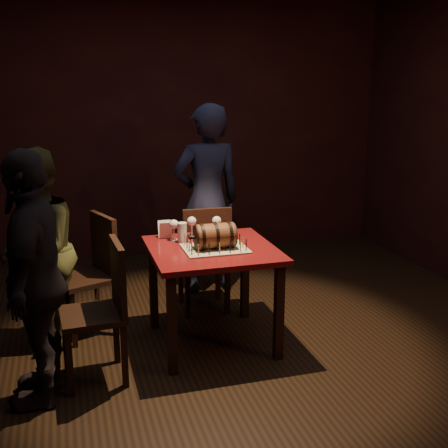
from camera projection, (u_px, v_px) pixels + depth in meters
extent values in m
plane|color=black|center=(230.00, 350.00, 4.13)|extent=(5.00, 5.00, 0.00)
cube|color=black|center=(164.00, 130.00, 6.11)|extent=(5.00, 0.04, 2.80)
cube|color=#550E11|center=(212.00, 250.00, 4.08)|extent=(0.90, 0.90, 0.04)
cube|color=black|center=(172.00, 325.00, 3.72)|extent=(0.06, 0.06, 0.71)
cube|color=black|center=(279.00, 312.00, 3.92)|extent=(0.06, 0.06, 0.71)
cube|color=black|center=(153.00, 286.00, 4.42)|extent=(0.06, 0.06, 0.71)
cube|color=black|center=(245.00, 277.00, 4.63)|extent=(0.06, 0.06, 0.71)
cube|color=#ABA38A|center=(215.00, 249.00, 4.02)|extent=(0.45, 0.35, 0.01)
cylinder|color=brown|center=(215.00, 236.00, 4.00)|extent=(0.27, 0.18, 0.18)
cylinder|color=black|center=(201.00, 237.00, 3.97)|extent=(0.02, 0.20, 0.20)
cylinder|color=black|center=(215.00, 236.00, 4.00)|extent=(0.02, 0.20, 0.20)
cylinder|color=black|center=(228.00, 235.00, 4.03)|extent=(0.02, 0.20, 0.20)
cylinder|color=black|center=(196.00, 237.00, 3.96)|extent=(0.01, 0.17, 0.17)
cylinder|color=black|center=(234.00, 234.00, 4.04)|extent=(0.01, 0.17, 0.17)
cylinder|color=black|center=(193.00, 238.00, 3.95)|extent=(0.04, 0.02, 0.02)
sphere|color=black|center=(190.00, 238.00, 3.95)|extent=(0.03, 0.03, 0.03)
cylinder|color=#DFD185|center=(198.00, 250.00, 3.83)|extent=(0.01, 0.01, 0.08)
cylinder|color=black|center=(198.00, 244.00, 3.82)|extent=(0.00, 0.00, 0.01)
cylinder|color=black|center=(209.00, 249.00, 3.85)|extent=(0.01, 0.01, 0.08)
cylinder|color=black|center=(209.00, 243.00, 3.84)|extent=(0.00, 0.00, 0.01)
cylinder|color=#DFD185|center=(220.00, 248.00, 3.87)|extent=(0.01, 0.01, 0.08)
cylinder|color=black|center=(220.00, 242.00, 3.86)|extent=(0.00, 0.00, 0.01)
cylinder|color=black|center=(230.00, 247.00, 3.89)|extent=(0.01, 0.01, 0.08)
cylinder|color=black|center=(230.00, 241.00, 3.88)|extent=(0.00, 0.00, 0.01)
cylinder|color=#DFD185|center=(240.00, 247.00, 3.92)|extent=(0.01, 0.01, 0.08)
cylinder|color=black|center=(241.00, 240.00, 3.90)|extent=(0.00, 0.00, 0.01)
cylinder|color=black|center=(246.00, 245.00, 3.95)|extent=(0.01, 0.01, 0.08)
cylinder|color=black|center=(246.00, 239.00, 3.94)|extent=(0.00, 0.00, 0.01)
cylinder|color=#DFD185|center=(243.00, 242.00, 4.02)|extent=(0.01, 0.01, 0.08)
cylinder|color=black|center=(243.00, 236.00, 4.01)|extent=(0.00, 0.00, 0.01)
cylinder|color=black|center=(240.00, 239.00, 4.09)|extent=(0.01, 0.01, 0.08)
cylinder|color=black|center=(240.00, 233.00, 4.08)|extent=(0.00, 0.00, 0.01)
cylinder|color=#DFD185|center=(236.00, 237.00, 4.16)|extent=(0.01, 0.01, 0.08)
cylinder|color=black|center=(237.00, 231.00, 4.15)|extent=(0.00, 0.00, 0.01)
cylinder|color=black|center=(230.00, 236.00, 4.19)|extent=(0.01, 0.01, 0.08)
cylinder|color=black|center=(230.00, 230.00, 4.18)|extent=(0.00, 0.00, 0.01)
cylinder|color=#DFD185|center=(220.00, 236.00, 4.17)|extent=(0.01, 0.01, 0.08)
cylinder|color=black|center=(220.00, 231.00, 4.16)|extent=(0.00, 0.00, 0.01)
cylinder|color=black|center=(211.00, 237.00, 4.15)|extent=(0.01, 0.01, 0.08)
cylinder|color=black|center=(211.00, 231.00, 4.14)|extent=(0.00, 0.00, 0.01)
cylinder|color=#DFD185|center=(201.00, 238.00, 4.13)|extent=(0.01, 0.01, 0.08)
cylinder|color=black|center=(201.00, 232.00, 4.12)|extent=(0.00, 0.00, 0.01)
cylinder|color=black|center=(191.00, 239.00, 4.11)|extent=(0.01, 0.01, 0.08)
cylinder|color=black|center=(191.00, 233.00, 4.10)|extent=(0.00, 0.00, 0.01)
cylinder|color=#DFD185|center=(185.00, 240.00, 4.07)|extent=(0.01, 0.01, 0.08)
cylinder|color=black|center=(185.00, 234.00, 4.06)|extent=(0.00, 0.00, 0.01)
cylinder|color=black|center=(187.00, 243.00, 4.00)|extent=(0.01, 0.01, 0.08)
cylinder|color=black|center=(187.00, 237.00, 3.99)|extent=(0.00, 0.00, 0.01)
cylinder|color=#DFD185|center=(189.00, 246.00, 3.93)|extent=(0.01, 0.01, 0.08)
cylinder|color=black|center=(189.00, 240.00, 3.92)|extent=(0.00, 0.00, 0.01)
cylinder|color=black|center=(192.00, 249.00, 3.86)|extent=(0.01, 0.01, 0.08)
cylinder|color=black|center=(192.00, 243.00, 3.85)|extent=(0.00, 0.00, 0.01)
cylinder|color=silver|center=(174.00, 240.00, 4.25)|extent=(0.06, 0.06, 0.01)
cylinder|color=silver|center=(174.00, 234.00, 4.24)|extent=(0.01, 0.01, 0.09)
sphere|color=silver|center=(174.00, 224.00, 4.22)|extent=(0.07, 0.07, 0.07)
sphere|color=#591114|center=(174.00, 225.00, 4.22)|extent=(0.05, 0.05, 0.05)
cylinder|color=silver|center=(192.00, 236.00, 4.35)|extent=(0.06, 0.06, 0.01)
cylinder|color=silver|center=(192.00, 231.00, 4.33)|extent=(0.01, 0.01, 0.09)
sphere|color=silver|center=(192.00, 221.00, 4.32)|extent=(0.07, 0.07, 0.07)
cylinder|color=silver|center=(217.00, 236.00, 4.36)|extent=(0.06, 0.06, 0.01)
cylinder|color=silver|center=(217.00, 230.00, 4.35)|extent=(0.01, 0.01, 0.09)
sphere|color=silver|center=(217.00, 221.00, 4.33)|extent=(0.07, 0.07, 0.07)
sphere|color=#BF594C|center=(217.00, 222.00, 4.33)|extent=(0.05, 0.05, 0.05)
cylinder|color=silver|center=(182.00, 233.00, 4.18)|extent=(0.07, 0.07, 0.15)
cylinder|color=#9E5414|center=(182.00, 235.00, 4.19)|extent=(0.06, 0.06, 0.11)
cylinder|color=white|center=(182.00, 226.00, 4.17)|extent=(0.06, 0.06, 0.02)
cube|color=black|center=(203.00, 259.00, 4.78)|extent=(0.42, 0.42, 0.04)
cube|color=black|center=(218.00, 277.00, 5.03)|extent=(0.04, 0.04, 0.43)
cube|color=black|center=(181.00, 280.00, 4.95)|extent=(0.04, 0.04, 0.43)
cube|color=black|center=(227.00, 290.00, 4.71)|extent=(0.04, 0.04, 0.43)
cube|color=black|center=(188.00, 294.00, 4.64)|extent=(0.04, 0.04, 0.43)
cube|color=black|center=(207.00, 236.00, 4.54)|extent=(0.40, 0.06, 0.46)
cube|color=black|center=(84.00, 279.00, 4.30)|extent=(0.51, 0.51, 0.04)
cube|color=black|center=(57.00, 306.00, 4.39)|extent=(0.04, 0.04, 0.43)
cube|color=black|center=(74.00, 320.00, 4.13)|extent=(0.04, 0.04, 0.43)
cube|color=black|center=(97.00, 296.00, 4.59)|extent=(0.04, 0.04, 0.43)
cube|color=black|center=(116.00, 309.00, 4.32)|extent=(0.04, 0.04, 0.43)
cube|color=black|center=(104.00, 244.00, 4.34)|extent=(0.18, 0.39, 0.46)
cube|color=black|center=(92.00, 316.00, 3.63)|extent=(0.42, 0.42, 0.04)
cube|color=black|center=(66.00, 341.00, 3.79)|extent=(0.04, 0.04, 0.43)
cube|color=black|center=(70.00, 365.00, 3.48)|extent=(0.04, 0.04, 0.43)
cube|color=black|center=(116.00, 334.00, 3.90)|extent=(0.04, 0.04, 0.43)
cube|color=black|center=(124.00, 356.00, 3.59)|extent=(0.04, 0.04, 0.43)
cube|color=black|center=(118.00, 276.00, 3.63)|extent=(0.06, 0.40, 0.46)
imported|color=#1C1F38|center=(207.00, 200.00, 5.10)|extent=(0.66, 0.47, 1.73)
imported|color=#37391C|center=(37.00, 252.00, 4.01)|extent=(0.64, 0.78, 1.48)
imported|color=black|center=(35.00, 279.00, 3.34)|extent=(0.54, 0.97, 1.57)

